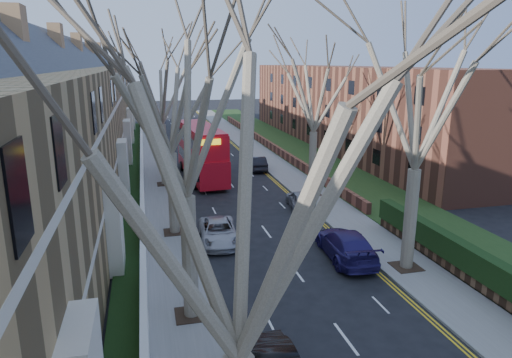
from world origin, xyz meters
TOP-DOWN VIEW (x-y plane):
  - pavement_left at (-6.00, 39.00)m, footprint 3.00×102.00m
  - pavement_right at (6.00, 39.00)m, footprint 3.00×102.00m
  - terrace_left at (-13.65, 31.00)m, footprint 9.70×78.00m
  - flats_right at (17.46, 43.00)m, footprint 13.97×54.00m
  - front_wall_left at (-7.65, 31.00)m, footprint 0.30×78.00m
  - grass_verge_right at (10.50, 39.00)m, footprint 6.00×102.00m
  - tree_left_near at (-5.70, -4.00)m, footprint 9.80×9.80m
  - tree_left_mid at (-5.70, 6.00)m, footprint 10.50×10.50m
  - tree_left_far at (-5.70, 16.00)m, footprint 10.15×10.15m
  - tree_left_dist at (-5.70, 28.00)m, footprint 10.50×10.50m
  - tree_right_mid at (5.70, 8.00)m, footprint 10.50×10.50m
  - tree_right_far at (5.70, 22.00)m, footprint 10.15×10.15m
  - double_decker_bus at (-2.24, 29.78)m, footprint 3.49×11.62m
  - car_left_far at (-3.24, 13.99)m, footprint 2.54×4.89m
  - car_right_near at (3.20, 10.04)m, footprint 2.72×5.71m
  - car_right_mid at (3.70, 18.94)m, footprint 2.08×4.25m
  - car_right_far at (3.64, 31.82)m, footprint 1.84×4.29m

SIDE VIEW (x-z plane):
  - pavement_left at x=-6.00m, z-range 0.00..0.12m
  - pavement_right at x=6.00m, z-range 0.00..0.12m
  - grass_verge_right at x=10.50m, z-range 0.12..0.18m
  - front_wall_left at x=-7.65m, z-range 0.12..1.12m
  - car_left_far at x=-3.24m, z-range 0.00..1.32m
  - car_right_far at x=3.64m, z-range 0.00..1.37m
  - car_right_mid at x=3.70m, z-range 0.00..1.40m
  - car_right_near at x=3.20m, z-range 0.00..1.61m
  - double_decker_bus at x=-2.24m, z-range -0.03..4.74m
  - flats_right at x=17.46m, z-range -0.02..9.98m
  - terrace_left at x=-13.65m, z-range -1.27..12.33m
  - tree_left_near at x=-5.70m, z-range 2.06..15.79m
  - tree_left_far at x=-5.70m, z-range 2.13..16.35m
  - tree_right_far at x=5.70m, z-range 2.13..16.35m
  - tree_left_mid at x=-5.70m, z-range 2.20..16.91m
  - tree_right_mid at x=5.70m, z-range 2.20..16.91m
  - tree_left_dist at x=-5.70m, z-range 2.20..16.91m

